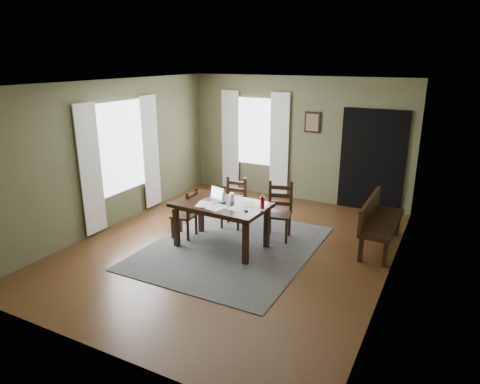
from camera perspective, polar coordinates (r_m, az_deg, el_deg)
The scene contains 26 objects.
ground at distance 7.28m, azimuth -1.09°, elevation -7.44°, with size 5.00×6.00×0.01m.
room_shell at distance 6.72m, azimuth -1.18°, elevation 6.67°, with size 5.02×6.02×2.71m.
rug at distance 7.28m, azimuth -1.09°, elevation -7.36°, with size 2.60×3.20×0.01m.
dining_table at distance 7.06m, azimuth -2.53°, elevation -2.22°, with size 1.58×1.00×0.77m.
chair_end at distance 7.58m, azimuth -7.18°, elevation -2.98°, with size 0.42×0.42×0.87m.
chair_back_left at distance 8.01m, azimuth -0.81°, elevation -1.53°, with size 0.45×0.45×0.92m.
chair_back_right at distance 7.51m, azimuth 5.21°, elevation -2.61°, with size 0.52×0.52×1.00m.
bench at distance 7.46m, azimuth 17.88°, elevation -3.39°, with size 0.49×1.53×0.86m.
laptop at distance 7.17m, azimuth -3.41°, elevation -0.65°, with size 0.36×0.32×0.21m.
computer_mouse at distance 7.01m, azimuth -2.33°, elevation -1.40°, with size 0.06×0.10×0.03m, color #3F3F42.
tv_remote at distance 6.73m, azimuth 0.82°, elevation -2.26°, with size 0.05×0.19×0.02m, color black.
drinking_glass at distance 7.03m, azimuth -1.08°, elevation -0.79°, with size 0.07×0.07×0.16m, color silver.
water_bottle at distance 6.73m, azimuth 3.00°, elevation -1.41°, with size 0.07×0.07×0.23m.
paper_a at distance 7.00m, azimuth -4.71°, elevation -1.60°, with size 0.25×0.33×0.00m, color white.
paper_b at distance 6.79m, azimuth -0.20°, elevation -2.14°, with size 0.25×0.32×0.00m, color white.
paper_c at distance 6.97m, azimuth 1.13°, elevation -1.61°, with size 0.23×0.30×0.00m, color white.
paper_d at distance 6.80m, azimuth 2.52°, elevation -2.13°, with size 0.21×0.27×0.00m, color white.
paper_e at distance 6.83m, azimuth -3.08°, elevation -2.06°, with size 0.25×0.33×0.00m, color white.
window_left at distance 8.38m, azimuth -15.59°, elevation 5.75°, with size 0.01×1.30×1.70m.
window_back at distance 9.84m, azimuth 1.98°, elevation 8.07°, with size 1.00×0.01×1.50m.
curtain_left_near at distance 7.85m, azimuth -19.29°, elevation 2.76°, with size 0.03×0.48×2.30m.
curtain_left_far at distance 9.02m, azimuth -11.81°, elevation 5.21°, with size 0.03×0.48×2.30m.
curtain_back_left at distance 10.13m, azimuth -1.30°, elevation 6.92°, with size 0.44×0.03×2.30m.
curtain_back_right at distance 9.61m, azimuth 5.25°, elevation 6.26°, with size 0.44×0.03×2.30m.
framed_picture at distance 9.30m, azimuth 9.63°, elevation 9.15°, with size 0.34×0.03×0.44m.
doorway_back at distance 9.12m, azimuth 17.20°, elevation 3.97°, with size 1.30×0.03×2.10m.
Camera 1 is at (3.15, -5.80, 3.08)m, focal length 32.00 mm.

